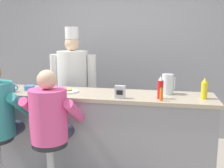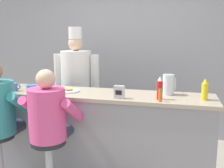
{
  "view_description": "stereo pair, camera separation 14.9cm",
  "coord_description": "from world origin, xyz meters",
  "px_view_note": "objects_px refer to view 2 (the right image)",
  "views": [
    {
      "loc": [
        0.74,
        -2.59,
        1.66
      ],
      "look_at": [
        0.14,
        0.28,
        1.13
      ],
      "focal_mm": 42.0,
      "sensor_mm": 36.0,
      "label": 1
    },
    {
      "loc": [
        0.88,
        -2.55,
        1.66
      ],
      "look_at": [
        0.14,
        0.28,
        1.13
      ],
      "focal_mm": 42.0,
      "sensor_mm": 36.0,
      "label": 2
    }
  ],
  "objects_px": {
    "hot_sauce_bottle_orange": "(160,95)",
    "breakfast_plate": "(68,90)",
    "napkin_dispenser_chrome": "(119,92)",
    "diner_seated_pink": "(49,119)",
    "mustard_bottle_yellow": "(205,90)",
    "cook_in_whites_near": "(77,82)",
    "ketchup_bottle_red": "(160,89)",
    "cereal_bowl": "(32,87)",
    "water_pitcher_clear": "(168,85)",
    "coffee_mug_blue": "(15,87)"
  },
  "relations": [
    {
      "from": "breakfast_plate",
      "to": "cereal_bowl",
      "type": "height_order",
      "value": "cereal_bowl"
    },
    {
      "from": "hot_sauce_bottle_orange",
      "to": "coffee_mug_blue",
      "type": "distance_m",
      "value": 1.75
    },
    {
      "from": "ketchup_bottle_red",
      "to": "cook_in_whites_near",
      "type": "height_order",
      "value": "cook_in_whites_near"
    },
    {
      "from": "coffee_mug_blue",
      "to": "diner_seated_pink",
      "type": "height_order",
      "value": "diner_seated_pink"
    },
    {
      "from": "ketchup_bottle_red",
      "to": "mustard_bottle_yellow",
      "type": "distance_m",
      "value": 0.46
    },
    {
      "from": "ketchup_bottle_red",
      "to": "hot_sauce_bottle_orange",
      "type": "height_order",
      "value": "ketchup_bottle_red"
    },
    {
      "from": "water_pitcher_clear",
      "to": "cereal_bowl",
      "type": "relative_size",
      "value": 1.73
    },
    {
      "from": "breakfast_plate",
      "to": "diner_seated_pink",
      "type": "bearing_deg",
      "value": -88.36
    },
    {
      "from": "mustard_bottle_yellow",
      "to": "hot_sauce_bottle_orange",
      "type": "bearing_deg",
      "value": -156.8
    },
    {
      "from": "water_pitcher_clear",
      "to": "coffee_mug_blue",
      "type": "distance_m",
      "value": 1.83
    },
    {
      "from": "hot_sauce_bottle_orange",
      "to": "breakfast_plate",
      "type": "xyz_separation_m",
      "value": [
        -1.1,
        0.21,
        -0.05
      ]
    },
    {
      "from": "water_pitcher_clear",
      "to": "diner_seated_pink",
      "type": "relative_size",
      "value": 0.17
    },
    {
      "from": "hot_sauce_bottle_orange",
      "to": "napkin_dispenser_chrome",
      "type": "distance_m",
      "value": 0.43
    },
    {
      "from": "napkin_dispenser_chrome",
      "to": "cook_in_whites_near",
      "type": "height_order",
      "value": "cook_in_whites_near"
    },
    {
      "from": "mustard_bottle_yellow",
      "to": "cereal_bowl",
      "type": "xyz_separation_m",
      "value": [
        -2.04,
        0.04,
        -0.08
      ]
    },
    {
      "from": "coffee_mug_blue",
      "to": "napkin_dispenser_chrome",
      "type": "bearing_deg",
      "value": -2.31
    },
    {
      "from": "cereal_bowl",
      "to": "coffee_mug_blue",
      "type": "relative_size",
      "value": 1.03
    },
    {
      "from": "cook_in_whites_near",
      "to": "napkin_dispenser_chrome",
      "type": "bearing_deg",
      "value": -46.71
    },
    {
      "from": "cereal_bowl",
      "to": "coffee_mug_blue",
      "type": "bearing_deg",
      "value": -136.72
    },
    {
      "from": "cook_in_whites_near",
      "to": "breakfast_plate",
      "type": "bearing_deg",
      "value": -74.81
    },
    {
      "from": "coffee_mug_blue",
      "to": "breakfast_plate",
      "type": "bearing_deg",
      "value": 11.03
    },
    {
      "from": "napkin_dispenser_chrome",
      "to": "diner_seated_pink",
      "type": "height_order",
      "value": "diner_seated_pink"
    },
    {
      "from": "cereal_bowl",
      "to": "napkin_dispenser_chrome",
      "type": "bearing_deg",
      "value": -9.4
    },
    {
      "from": "water_pitcher_clear",
      "to": "napkin_dispenser_chrome",
      "type": "xyz_separation_m",
      "value": [
        -0.5,
        -0.32,
        -0.05
      ]
    },
    {
      "from": "mustard_bottle_yellow",
      "to": "breakfast_plate",
      "type": "xyz_separation_m",
      "value": [
        -1.54,
        0.03,
        -0.09
      ]
    },
    {
      "from": "ketchup_bottle_red",
      "to": "breakfast_plate",
      "type": "relative_size",
      "value": 0.92
    },
    {
      "from": "ketchup_bottle_red",
      "to": "breakfast_plate",
      "type": "height_order",
      "value": "ketchup_bottle_red"
    },
    {
      "from": "mustard_bottle_yellow",
      "to": "hot_sauce_bottle_orange",
      "type": "relative_size",
      "value": 1.67
    },
    {
      "from": "cereal_bowl",
      "to": "napkin_dispenser_chrome",
      "type": "xyz_separation_m",
      "value": [
        1.17,
        -0.19,
        0.04
      ]
    },
    {
      "from": "hot_sauce_bottle_orange",
      "to": "breakfast_plate",
      "type": "relative_size",
      "value": 0.52
    },
    {
      "from": "napkin_dispenser_chrome",
      "to": "diner_seated_pink",
      "type": "xyz_separation_m",
      "value": [
        -0.65,
        -0.35,
        -0.24
      ]
    },
    {
      "from": "water_pitcher_clear",
      "to": "breakfast_plate",
      "type": "xyz_separation_m",
      "value": [
        -1.16,
        -0.14,
        -0.1
      ]
    },
    {
      "from": "coffee_mug_blue",
      "to": "hot_sauce_bottle_orange",
      "type": "bearing_deg",
      "value": -2.88
    },
    {
      "from": "breakfast_plate",
      "to": "diner_seated_pink",
      "type": "distance_m",
      "value": 0.56
    },
    {
      "from": "mustard_bottle_yellow",
      "to": "hot_sauce_bottle_orange",
      "type": "xyz_separation_m",
      "value": [
        -0.44,
        -0.19,
        -0.04
      ]
    },
    {
      "from": "coffee_mug_blue",
      "to": "diner_seated_pink",
      "type": "relative_size",
      "value": 0.1
    },
    {
      "from": "mustard_bottle_yellow",
      "to": "cook_in_whites_near",
      "type": "bearing_deg",
      "value": 156.22
    },
    {
      "from": "napkin_dispenser_chrome",
      "to": "mustard_bottle_yellow",
      "type": "bearing_deg",
      "value": 10.01
    },
    {
      "from": "mustard_bottle_yellow",
      "to": "napkin_dispenser_chrome",
      "type": "relative_size",
      "value": 1.68
    },
    {
      "from": "ketchup_bottle_red",
      "to": "mustard_bottle_yellow",
      "type": "relative_size",
      "value": 1.07
    },
    {
      "from": "hot_sauce_bottle_orange",
      "to": "cereal_bowl",
      "type": "bearing_deg",
      "value": 171.88
    },
    {
      "from": "ketchup_bottle_red",
      "to": "cook_in_whites_near",
      "type": "xyz_separation_m",
      "value": [
        -1.29,
        0.86,
        -0.14
      ]
    },
    {
      "from": "breakfast_plate",
      "to": "coffee_mug_blue",
      "type": "bearing_deg",
      "value": -168.97
    },
    {
      "from": "diner_seated_pink",
      "to": "cook_in_whites_near",
      "type": "bearing_deg",
      "value": 99.67
    },
    {
      "from": "cereal_bowl",
      "to": "napkin_dispenser_chrome",
      "type": "height_order",
      "value": "napkin_dispenser_chrome"
    },
    {
      "from": "coffee_mug_blue",
      "to": "ketchup_bottle_red",
      "type": "bearing_deg",
      "value": 0.31
    },
    {
      "from": "water_pitcher_clear",
      "to": "napkin_dispenser_chrome",
      "type": "distance_m",
      "value": 0.59
    },
    {
      "from": "hot_sauce_bottle_orange",
      "to": "breakfast_plate",
      "type": "height_order",
      "value": "hot_sauce_bottle_orange"
    },
    {
      "from": "cereal_bowl",
      "to": "napkin_dispenser_chrome",
      "type": "relative_size",
      "value": 0.98
    },
    {
      "from": "cereal_bowl",
      "to": "diner_seated_pink",
      "type": "xyz_separation_m",
      "value": [
        0.52,
        -0.54,
        -0.2
      ]
    }
  ]
}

